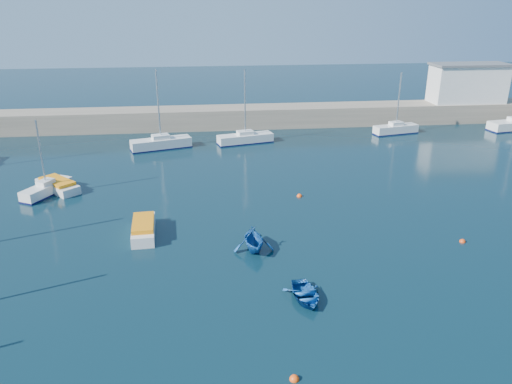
{
  "coord_description": "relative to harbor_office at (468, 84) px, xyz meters",
  "views": [
    {
      "loc": [
        -7.02,
        -19.85,
        16.3
      ],
      "look_at": [
        -2.76,
        17.46,
        1.6
      ],
      "focal_mm": 35.0,
      "sensor_mm": 36.0,
      "label": 1
    }
  ],
  "objects": [
    {
      "name": "buoy_3",
      "position": [
        -28.63,
        -25.96,
        -5.1
      ],
      "size": [
        0.49,
        0.49,
        0.49
      ],
      "primitive_type": "sphere",
      "color": "#FF4B0D",
      "rests_on": "ground"
    },
    {
      "name": "motorboat_1",
      "position": [
        -41.47,
        -32.12,
        -4.58
      ],
      "size": [
        1.86,
        4.64,
        1.12
      ],
      "rotation": [
        0.0,
        0.0,
        0.06
      ],
      "color": "silver",
      "rests_on": "ground"
    },
    {
      "name": "ground",
      "position": [
        -30.0,
        -46.0,
        -5.1
      ],
      "size": [
        220.0,
        220.0,
        0.0
      ],
      "primitive_type": "plane",
      "color": "black",
      "rests_on": "ground"
    },
    {
      "name": "sailboat_3",
      "position": [
        -50.74,
        -22.96,
        -4.56
      ],
      "size": [
        3.68,
        5.05,
        6.71
      ],
      "rotation": [
        0.0,
        0.0,
        -0.51
      ],
      "color": "silver",
      "rests_on": "ground"
    },
    {
      "name": "motorboat_2",
      "position": [
        -50.06,
        -21.95,
        -4.63
      ],
      "size": [
        4.61,
        4.77,
        1.01
      ],
      "rotation": [
        0.0,
        0.0,
        0.75
      ],
      "color": "silver",
      "rests_on": "ground"
    },
    {
      "name": "sailboat_7",
      "position": [
        -12.22,
        -6.06,
        -4.49
      ],
      "size": [
        5.98,
        2.81,
        7.73
      ],
      "rotation": [
        0.0,
        0.0,
        1.79
      ],
      "color": "silver",
      "rests_on": "ground"
    },
    {
      "name": "back_wall",
      "position": [
        -30.0,
        0.0,
        -3.8
      ],
      "size": [
        96.0,
        4.5,
        2.6
      ],
      "primitive_type": "cube",
      "color": "gray",
      "rests_on": "ground"
    },
    {
      "name": "sailboat_6",
      "position": [
        -31.74,
        -8.3,
        -4.51
      ],
      "size": [
        6.85,
        3.38,
        8.66
      ],
      "rotation": [
        0.0,
        0.0,
        1.81
      ],
      "color": "silver",
      "rests_on": "ground"
    },
    {
      "name": "buoy_0",
      "position": [
        -33.23,
        -48.07,
        -5.1
      ],
      "size": [
        0.46,
        0.46,
        0.46
      ],
      "primitive_type": "sphere",
      "color": "#FF4B0D",
      "rests_on": "ground"
    },
    {
      "name": "harbor_office",
      "position": [
        0.0,
        0.0,
        0.0
      ],
      "size": [
        10.0,
        4.0,
        5.0
      ],
      "primitive_type": "cube",
      "color": "silver",
      "rests_on": "back_wall"
    },
    {
      "name": "dinghy_left",
      "position": [
        -33.72,
        -35.4,
        -4.26
      ],
      "size": [
        2.89,
        3.31,
        1.69
      ],
      "primitive_type": "imported",
      "rotation": [
        0.0,
        0.0,
        0.04
      ],
      "color": "#17529F",
      "rests_on": "ground"
    },
    {
      "name": "dinghy_center",
      "position": [
        -31.41,
        -41.75,
        -4.78
      ],
      "size": [
        2.47,
        3.27,
        0.64
      ],
      "primitive_type": "imported",
      "rotation": [
        0.0,
        0.0,
        0.09
      ],
      "color": "#17529F",
      "rests_on": "ground"
    },
    {
      "name": "sailboat_5",
      "position": [
        -41.6,
        -9.54,
        -4.45
      ],
      "size": [
        7.07,
        3.79,
        9.0
      ],
      "rotation": [
        0.0,
        0.0,
        1.86
      ],
      "color": "silver",
      "rests_on": "ground"
    },
    {
      "name": "buoy_1",
      "position": [
        -18.74,
        -35.88,
        -5.1
      ],
      "size": [
        0.45,
        0.45,
        0.45
      ],
      "primitive_type": "sphere",
      "color": "red",
      "rests_on": "ground"
    }
  ]
}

